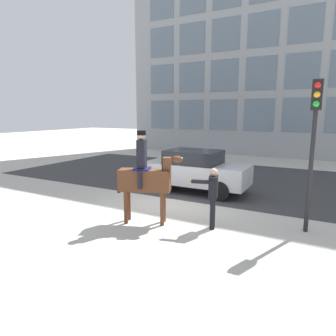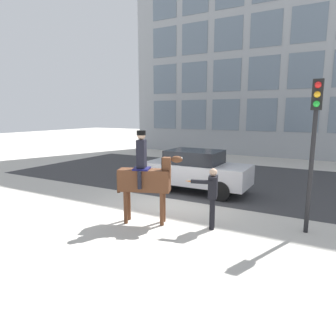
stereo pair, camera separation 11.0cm
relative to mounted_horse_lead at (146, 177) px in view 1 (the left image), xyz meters
name	(u,v)px [view 1 (the left image)]	position (x,y,z in m)	size (l,w,h in m)	color
ground_plane	(174,204)	(-0.13, 1.91, -1.30)	(80.00, 80.00, 0.00)	beige
road_surface	(219,178)	(-0.13, 6.66, -1.29)	(20.34, 8.50, 0.01)	#38383A
office_building_facade	(265,13)	(-0.13, 14.90, 8.16)	(20.34, 0.33, 18.90)	#93999E
mounted_horse_lead	(146,177)	(0.00, 0.00, 0.00)	(1.75, 0.91, 2.56)	#59331E
pedestrian_bystander	(212,193)	(1.75, 0.46, -0.34)	(0.80, 0.60, 1.62)	black
street_car_near_lane	(195,170)	(-0.15, 3.78, -0.45)	(4.02, 1.79, 1.61)	#B7B7BC
traffic_light	(314,132)	(3.97, 1.40, 1.27)	(0.24, 0.29, 3.80)	black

